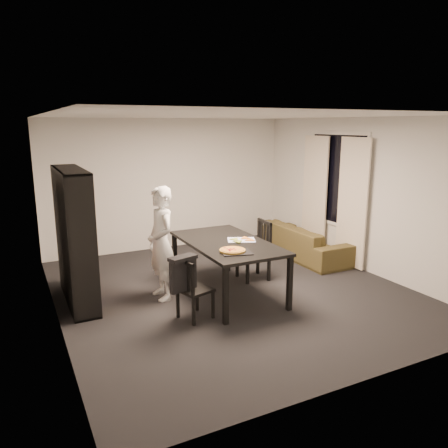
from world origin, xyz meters
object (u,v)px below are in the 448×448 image
person (161,243)px  baking_tray (236,252)px  chair_right (258,246)px  dining_table (227,246)px  pepperoni_pizza (232,250)px  sofa (304,241)px  bookshelf (75,237)px  chair_left (190,286)px

person → baking_tray: bearing=38.8°
chair_right → dining_table: bearing=-60.1°
pepperoni_pizza → sofa: (2.36, 1.55, -0.53)m
bookshelf → chair_left: (1.20, -1.28, -0.48)m
dining_table → person: (-0.91, 0.29, 0.08)m
chair_right → sofa: 1.57m
pepperoni_pizza → sofa: 2.87m
dining_table → person: bearing=162.4°
chair_left → baking_tray: bearing=-103.9°
bookshelf → pepperoni_pizza: 2.21m
dining_table → person: size_ratio=1.18×
bookshelf → baking_tray: 2.27m
dining_table → person: person is taller
bookshelf → dining_table: (2.03, -0.69, -0.21)m
dining_table → chair_left: bearing=-144.5°
person → baking_tray: size_ratio=4.10×
bookshelf → pepperoni_pizza: bookshelf is taller
sofa → baking_tray: bearing=124.4°
baking_tray → pepperoni_pizza: 0.06m
bookshelf → pepperoni_pizza: (1.85, -1.21, -0.12)m
person → sofa: bearing=100.3°
bookshelf → sofa: 4.27m
person → chair_right: bearing=90.0°
chair_left → person: 0.95m
chair_left → pepperoni_pizza: size_ratio=2.34×
bookshelf → dining_table: 2.16m
dining_table → sofa: 2.44m
person → dining_table: bearing=69.3°
chair_right → sofa: chair_right is taller
bookshelf → chair_left: 1.82m
chair_left → pepperoni_pizza: 0.75m
dining_table → baking_tray: (-0.15, -0.56, 0.08)m
bookshelf → baking_tray: (1.88, -1.25, -0.14)m
chair_left → chair_right: (1.59, 0.97, 0.09)m
dining_table → pepperoni_pizza: pepperoni_pizza is taller
baking_tray → bookshelf: bearing=146.3°
bookshelf → pepperoni_pizza: bearing=-33.2°
chair_left → dining_table: bearing=-70.9°
chair_right → pepperoni_pizza: size_ratio=2.76×
person → pepperoni_pizza: 1.09m
chair_left → chair_right: bearing=-75.0°
dining_table → baking_tray: size_ratio=4.85×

